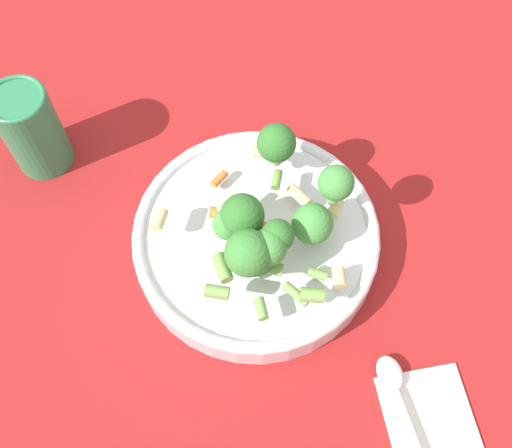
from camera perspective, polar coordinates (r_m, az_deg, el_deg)
ground_plane at (r=0.68m, az=0.00°, el=-2.21°), size 3.00×3.00×0.00m
bowl at (r=0.66m, az=0.00°, el=-1.35°), size 0.27×0.27×0.04m
pasta_salad at (r=0.60m, az=1.21°, el=0.10°), size 0.20×0.21×0.08m
cup at (r=0.74m, az=-20.62°, el=8.48°), size 0.07×0.07×0.11m
napkin at (r=0.64m, az=16.71°, el=-18.90°), size 0.14×0.10×0.01m
spoon at (r=0.63m, az=14.14°, el=-17.33°), size 0.19×0.03×0.01m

